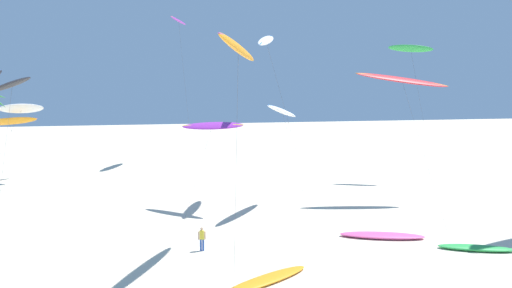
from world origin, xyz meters
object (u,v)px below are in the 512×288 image
Objects in this scene: flying_kite_7 at (266,40)px; grounded_kite_2 at (266,279)px; flying_kite_10 at (212,126)px; flying_kite_2 at (12,84)px; flying_kite_11 at (402,80)px; flying_kite_6 at (283,111)px; flying_kite_8 at (179,21)px; grounded_kite_3 at (476,248)px; flying_kite_3 at (238,48)px; person_near_left at (202,238)px; flying_kite_4 at (8,121)px; flying_kite_5 at (22,108)px; flying_kite_0 at (411,48)px; grounded_kite_1 at (382,235)px.

grounded_kite_2 is (-4.96, -18.19, -15.49)m from flying_kite_7.
grounded_kite_2 is (0.59, -16.43, -7.58)m from flying_kite_10.
flying_kite_2 is 35.01m from flying_kite_11.
flying_kite_10 is (16.69, -2.24, -3.69)m from flying_kite_2.
flying_kite_2 reaches higher than grounded_kite_2.
flying_kite_8 is at bearing 102.64° from flying_kite_6.
flying_kite_10 is 1.66× the size of grounded_kite_3.
flying_kite_6 reaches higher than flying_kite_10.
flying_kite_2 is 21.99m from flying_kite_3.
flying_kite_7 is 10.17× the size of person_near_left.
flying_kite_2 is 18.62m from flying_kite_4.
flying_kite_10 is 5.03× the size of person_near_left.
person_near_left is (-2.32, -10.57, -6.81)m from flying_kite_10.
flying_kite_5 is at bearing 141.05° from flying_kite_6.
flying_kite_10 is (0.59, -28.55, -13.65)m from flying_kite_8.
grounded_kite_2 is (1.18, -44.98, -21.23)m from flying_kite_8.
flying_kite_0 is 22.56m from flying_kite_6.
flying_kite_10 is 1.40× the size of grounded_kite_2.
flying_kite_5 is at bearing 135.34° from grounded_kite_1.
flying_kite_11 reaches higher than grounded_kite_1.
flying_kite_2 reaches higher than grounded_kite_1.
flying_kite_3 is at bearing 98.19° from grounded_kite_2.
flying_kite_8 is at bearing 23.72° from flying_kite_5.
flying_kite_6 is 0.77× the size of flying_kite_11.
flying_kite_11 reaches higher than flying_kite_6.
flying_kite_0 is at bearing 38.60° from flying_kite_3.
flying_kite_10 is 18.65m from flying_kite_11.
flying_kite_4 is 0.50× the size of flying_kite_7.
grounded_kite_3 is (4.83, -3.92, -0.01)m from grounded_kite_1.
grounded_kite_1 is at bearing -126.62° from flying_kite_0.
flying_kite_3 reaches higher than grounded_kite_3.
flying_kite_3 reaches higher than grounded_kite_1.
grounded_kite_3 is (32.45, -17.23, -11.24)m from flying_kite_2.
flying_kite_5 is (-45.63, 11.66, -7.18)m from flying_kite_0.
flying_kite_3 reaches higher than flying_kite_11.
flying_kite_2 is 27.82m from grounded_kite_2.
flying_kite_3 is at bearing -40.56° from flying_kite_2.
flying_kite_0 reaches higher than flying_kite_3.
flying_kite_6 is 18.17m from grounded_kite_2.
flying_kite_3 is (16.64, -14.24, 1.98)m from flying_kite_2.
flying_kite_3 is at bearing -141.40° from flying_kite_0.
flying_kite_5 is at bearing -156.28° from flying_kite_8.
flying_kite_0 is 47.64m from flying_kite_5.
grounded_kite_2 is at bearing -139.69° from flying_kite_11.
flying_kite_0 reaches higher than flying_kite_11.
grounded_kite_2 is at bearing -152.66° from grounded_kite_1.
flying_kite_7 is (-0.62, 3.35, 6.61)m from flying_kite_6.
flying_kite_11 is 17.99m from grounded_kite_3.
flying_kite_6 is 1.21× the size of flying_kite_10.
flying_kite_2 reaches higher than person_near_left.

